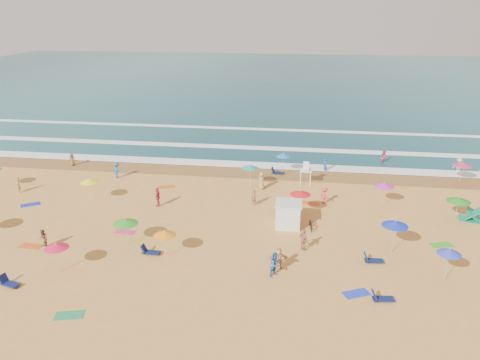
# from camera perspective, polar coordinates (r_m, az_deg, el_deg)

# --- Properties ---
(ground) EXTENTS (220.00, 220.00, 0.00)m
(ground) POSITION_cam_1_polar(r_m,az_deg,el_deg) (40.19, 2.19, -5.12)
(ground) COLOR gold
(ground) RESTS_ON ground
(ocean) EXTENTS (220.00, 140.00, 0.18)m
(ocean) POSITION_cam_1_polar(r_m,az_deg,el_deg) (121.42, 6.41, 12.02)
(ocean) COLOR #0C4756
(ocean) RESTS_ON ground
(wet_sand) EXTENTS (220.00, 220.00, 0.00)m
(wet_sand) POSITION_cam_1_polar(r_m,az_deg,el_deg) (51.72, 3.63, 0.79)
(wet_sand) COLOR olive
(wet_sand) RESTS_ON ground
(surf_foam) EXTENTS (200.00, 18.70, 0.05)m
(surf_foam) POSITION_cam_1_polar(r_m,az_deg,el_deg) (60.06, 4.31, 3.66)
(surf_foam) COLOR white
(surf_foam) RESTS_ON ground
(cabana) EXTENTS (2.00, 2.00, 2.00)m
(cabana) POSITION_cam_1_polar(r_m,az_deg,el_deg) (39.23, 5.90, -4.27)
(cabana) COLOR silver
(cabana) RESTS_ON ground
(cabana_roof) EXTENTS (2.20, 2.20, 0.12)m
(cabana_roof) POSITION_cam_1_polar(r_m,az_deg,el_deg) (38.81, 5.96, -2.84)
(cabana_roof) COLOR silver
(cabana_roof) RESTS_ON cabana
(bicycle) EXTENTS (0.77, 1.74, 0.89)m
(bicycle) POSITION_cam_1_polar(r_m,az_deg,el_deg) (39.20, 8.64, -5.32)
(bicycle) COLOR black
(bicycle) RESTS_ON ground
(lifeguard_stand) EXTENTS (1.20, 1.20, 2.10)m
(lifeguard_stand) POSITION_cam_1_polar(r_m,az_deg,el_deg) (48.56, 7.99, 0.62)
(lifeguard_stand) COLOR white
(lifeguard_stand) RESTS_ON ground
(beach_umbrellas) EXTENTS (55.03, 24.17, 0.80)m
(beach_umbrellas) POSITION_cam_1_polar(r_m,az_deg,el_deg) (40.67, 5.96, -1.67)
(beach_umbrellas) COLOR #288D20
(beach_umbrellas) RESTS_ON ground
(loungers) EXTENTS (56.29, 26.19, 0.34)m
(loungers) POSITION_cam_1_polar(r_m,az_deg,el_deg) (36.32, 5.32, -7.83)
(loungers) COLOR #0E1A47
(loungers) RESTS_ON ground
(towels) EXTENTS (49.02, 22.68, 0.03)m
(towels) POSITION_cam_1_polar(r_m,az_deg,el_deg) (38.01, 2.82, -6.67)
(towels) COLOR #DF531B
(towels) RESTS_ON ground
(beachgoers) EXTENTS (48.66, 27.54, 2.08)m
(beachgoers) POSITION_cam_1_polar(r_m,az_deg,el_deg) (44.19, 1.54, -1.56)
(beachgoers) COLOR #22539F
(beachgoers) RESTS_ON ground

